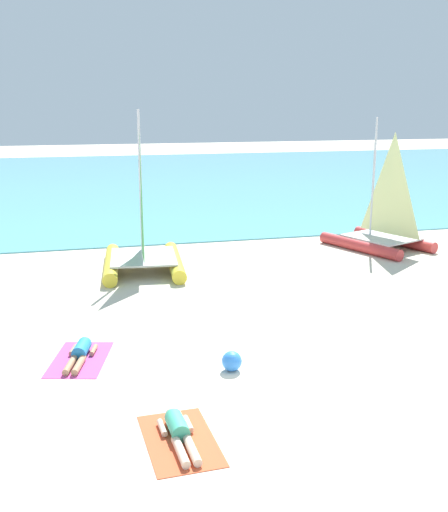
# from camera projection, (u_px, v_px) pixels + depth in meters

# --- Properties ---
(ground_plane) EXTENTS (120.00, 120.00, 0.00)m
(ground_plane) POSITION_uv_depth(u_px,v_px,m) (193.00, 259.00, 21.27)
(ground_plane) COLOR beige
(ocean_water) EXTENTS (120.00, 40.00, 0.05)m
(ocean_water) POSITION_uv_depth(u_px,v_px,m) (128.00, 180.00, 42.33)
(ocean_water) COLOR #5BB2C1
(ocean_water) RESTS_ON ground
(sailboat_yellow) EXTENTS (2.85, 4.12, 5.08)m
(sailboat_yellow) POSITION_uv_depth(u_px,v_px,m) (143.00, 248.00, 19.71)
(sailboat_yellow) COLOR yellow
(sailboat_yellow) RESTS_ON ground
(sailboat_red) EXTENTS (3.51, 4.25, 4.76)m
(sailboat_red) POSITION_uv_depth(u_px,v_px,m) (380.00, 230.00, 22.68)
(sailboat_red) COLOR #CC3838
(sailboat_red) RESTS_ON ground
(towel_left) EXTENTS (1.54, 2.12, 0.01)m
(towel_left) POSITION_uv_depth(u_px,v_px,m) (80.00, 359.00, 13.02)
(towel_left) COLOR #D84C99
(towel_left) RESTS_ON ground
(sunbather_left) EXTENTS (0.78, 1.55, 0.30)m
(sunbather_left) POSITION_uv_depth(u_px,v_px,m) (80.00, 353.00, 13.06)
(sunbather_left) COLOR #268CCC
(sunbather_left) RESTS_ON towel_left
(towel_right) EXTENTS (1.18, 1.95, 0.01)m
(towel_right) POSITION_uv_depth(u_px,v_px,m) (180.00, 440.00, 9.92)
(towel_right) COLOR #EA5933
(towel_right) RESTS_ON ground
(sunbather_right) EXTENTS (0.56, 1.56, 0.30)m
(sunbather_right) POSITION_uv_depth(u_px,v_px,m) (179.00, 431.00, 9.95)
(sunbather_right) COLOR #3FB28C
(sunbather_right) RESTS_ON towel_right
(beach_ball) EXTENTS (0.41, 0.41, 0.41)m
(beach_ball) POSITION_uv_depth(u_px,v_px,m) (232.00, 361.00, 12.45)
(beach_ball) COLOR #337FE5
(beach_ball) RESTS_ON ground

